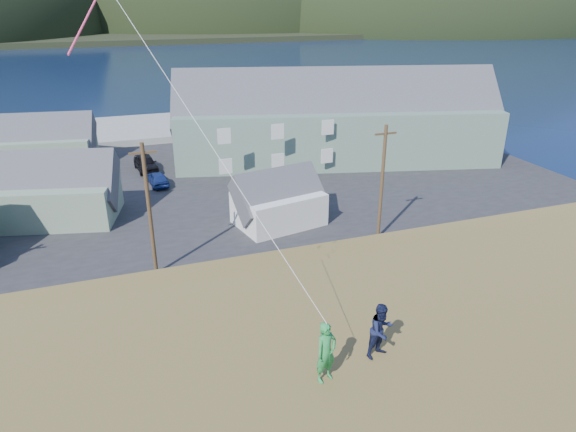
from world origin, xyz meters
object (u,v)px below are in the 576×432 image
(wharf, at_px, (106,132))
(kite_flyer_navy, at_px, (381,331))
(shed_palegreen_far, at_px, (45,142))
(lodge, at_px, (336,119))
(shed_palegreen_near, at_px, (56,190))
(kite_flyer_green, at_px, (326,352))
(shed_white, at_px, (279,200))

(wharf, xyz_separation_m, kite_flyer_navy, (6.71, -58.16, 7.56))
(shed_palegreen_far, bearing_deg, lodge, -6.74)
(shed_palegreen_near, bearing_deg, kite_flyer_green, -60.50)
(kite_flyer_navy, bearing_deg, shed_palegreen_far, 89.08)
(shed_palegreen_far, xyz_separation_m, kite_flyer_green, (10.88, -47.12, 5.52))
(shed_palegreen_near, bearing_deg, lodge, 29.18)
(wharf, distance_m, shed_palegreen_near, 27.53)
(wharf, xyz_separation_m, kite_flyer_green, (4.91, -58.56, 7.60))
(kite_flyer_green, height_order, kite_flyer_navy, kite_flyer_green)
(kite_flyer_green, bearing_deg, shed_white, 54.57)
(kite_flyer_green, bearing_deg, shed_palegreen_far, 83.28)
(shed_palegreen_near, height_order, kite_flyer_green, kite_flyer_green)
(shed_palegreen_near, relative_size, shed_palegreen_far, 0.97)
(shed_palegreen_far, bearing_deg, wharf, 71.38)
(wharf, relative_size, shed_palegreen_near, 2.54)
(shed_palegreen_near, bearing_deg, wharf, 95.00)
(kite_flyer_green, bearing_deg, shed_palegreen_near, 86.24)
(shed_palegreen_far, distance_m, kite_flyer_green, 48.68)
(wharf, height_order, shed_palegreen_near, shed_palegreen_near)
(shed_white, height_order, kite_flyer_green, kite_flyer_green)
(lodge, bearing_deg, kite_flyer_green, -100.59)
(lodge, distance_m, kite_flyer_green, 43.11)
(wharf, distance_m, lodge, 30.44)
(shed_palegreen_far, height_order, kite_flyer_navy, kite_flyer_navy)
(wharf, height_order, shed_palegreen_far, shed_palegreen_far)
(kite_flyer_navy, bearing_deg, shed_palegreen_near, 93.07)
(lodge, xyz_separation_m, kite_flyer_navy, (-16.26, -38.58, 3.50))
(kite_flyer_green, relative_size, kite_flyer_navy, 1.06)
(shed_palegreen_far, xyz_separation_m, kite_flyer_navy, (12.68, -46.72, 5.47))
(shed_white, relative_size, kite_flyer_green, 4.38)
(shed_white, height_order, shed_palegreen_far, shed_palegreen_far)
(shed_white, bearing_deg, lodge, 40.29)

